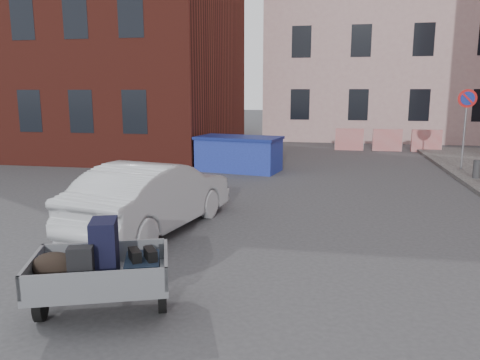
# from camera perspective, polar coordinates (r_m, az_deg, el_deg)

# --- Properties ---
(ground) EXTENTS (120.00, 120.00, 0.00)m
(ground) POSITION_cam_1_polar(r_m,az_deg,el_deg) (7.85, -1.61, -9.43)
(ground) COLOR #38383A
(ground) RESTS_ON ground
(building_pink) EXTENTS (16.00, 8.00, 14.00)m
(building_pink) POSITION_cam_1_polar(r_m,az_deg,el_deg) (29.83, 20.32, 18.45)
(building_pink) COLOR #BD9292
(building_pink) RESTS_ON ground
(far_building) EXTENTS (6.00, 6.00, 8.00)m
(far_building) POSITION_cam_1_polar(r_m,az_deg,el_deg) (36.34, -26.20, 11.78)
(far_building) COLOR maroon
(far_building) RESTS_ON ground
(no_parking_sign) EXTENTS (0.60, 0.09, 2.65)m
(no_parking_sign) POSITION_cam_1_polar(r_m,az_deg,el_deg) (17.26, 25.86, 7.42)
(no_parking_sign) COLOR gray
(no_parking_sign) RESTS_ON sidewalk
(barriers) EXTENTS (4.70, 0.18, 1.00)m
(barriers) POSITION_cam_1_polar(r_m,az_deg,el_deg) (22.45, 17.52, 4.67)
(barriers) COLOR red
(barriers) RESTS_ON ground
(trailer) EXTENTS (1.88, 1.98, 1.20)m
(trailer) POSITION_cam_1_polar(r_m,az_deg,el_deg) (5.98, -16.71, -10.35)
(trailer) COLOR black
(trailer) RESTS_ON ground
(dumpster) EXTENTS (3.05, 1.97, 1.19)m
(dumpster) POSITION_cam_1_polar(r_m,az_deg,el_deg) (16.05, -0.15, 3.24)
(dumpster) COLOR #2235A5
(dumpster) RESTS_ON ground
(silver_car) EXTENTS (2.25, 4.36, 1.37)m
(silver_car) POSITION_cam_1_polar(r_m,az_deg,el_deg) (9.36, -10.53, -1.91)
(silver_car) COLOR #B3B6BB
(silver_car) RESTS_ON ground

